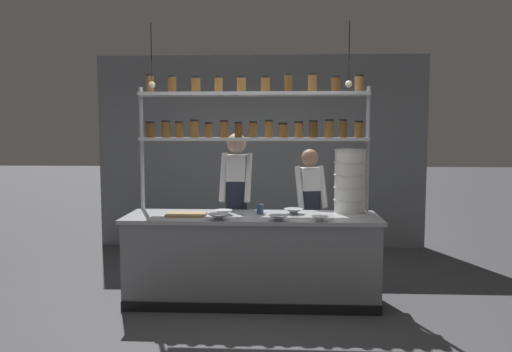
# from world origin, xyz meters

# --- Properties ---
(ground_plane) EXTENTS (40.00, 40.00, 0.00)m
(ground_plane) POSITION_xyz_m (0.00, 0.00, 0.00)
(ground_plane) COLOR #4C4C51
(back_wall) EXTENTS (5.04, 0.12, 2.95)m
(back_wall) POSITION_xyz_m (0.00, 2.58, 1.47)
(back_wall) COLOR gray
(back_wall) RESTS_ON ground_plane
(prep_counter) EXTENTS (2.64, 0.76, 0.92)m
(prep_counter) POSITION_xyz_m (0.00, -0.00, 0.46)
(prep_counter) COLOR gray
(prep_counter) RESTS_ON ground_plane
(spice_shelf_unit) EXTENTS (2.53, 0.28, 2.42)m
(spice_shelf_unit) POSITION_xyz_m (0.01, 0.33, 1.91)
(spice_shelf_unit) COLOR #B7BABF
(spice_shelf_unit) RESTS_ON ground_plane
(chef_left) EXTENTS (0.38, 0.32, 1.77)m
(chef_left) POSITION_xyz_m (-0.21, 0.55, 1.03)
(chef_left) COLOR black
(chef_left) RESTS_ON ground_plane
(chef_center) EXTENTS (0.41, 0.33, 1.59)m
(chef_center) POSITION_xyz_m (0.65, 0.77, 0.90)
(chef_center) COLOR black
(chef_center) RESTS_ON ground_plane
(container_stack) EXTENTS (0.35, 0.35, 0.68)m
(container_stack) POSITION_xyz_m (1.05, 0.27, 1.26)
(container_stack) COLOR white
(container_stack) RESTS_ON prep_counter
(cutting_board) EXTENTS (0.40, 0.26, 0.02)m
(cutting_board) POSITION_xyz_m (-0.68, -0.06, 0.93)
(cutting_board) COLOR #A88456
(cutting_board) RESTS_ON prep_counter
(prep_bowl_near_left) EXTENTS (0.22, 0.22, 0.06)m
(prep_bowl_near_left) POSITION_xyz_m (-0.31, -0.28, 0.95)
(prep_bowl_near_left) COLOR #B2B7BC
(prep_bowl_near_left) RESTS_ON prep_counter
(prep_bowl_center_front) EXTENTS (0.17, 0.17, 0.05)m
(prep_bowl_center_front) POSITION_xyz_m (0.68, -0.30, 0.94)
(prep_bowl_center_front) COLOR white
(prep_bowl_center_front) RESTS_ON prep_counter
(prep_bowl_center_back) EXTENTS (0.20, 0.20, 0.05)m
(prep_bowl_center_back) POSITION_xyz_m (0.28, -0.30, 0.95)
(prep_bowl_center_back) COLOR #B2B7BC
(prep_bowl_center_back) RESTS_ON prep_counter
(prep_bowl_near_right) EXTENTS (0.21, 0.21, 0.06)m
(prep_bowl_near_right) POSITION_xyz_m (0.44, 0.10, 0.95)
(prep_bowl_near_right) COLOR #B2B7BC
(prep_bowl_near_right) RESTS_ON prep_counter
(prep_bowl_far_left) EXTENTS (0.19, 0.19, 0.05)m
(prep_bowl_far_left) POSITION_xyz_m (-0.30, 0.01, 0.95)
(prep_bowl_far_left) COLOR silver
(prep_bowl_far_left) RESTS_ON prep_counter
(serving_cup_front) EXTENTS (0.07, 0.07, 0.11)m
(serving_cup_front) POSITION_xyz_m (0.08, 0.08, 0.97)
(serving_cup_front) COLOR #334C70
(serving_cup_front) RESTS_ON prep_counter
(pendant_light_row) EXTENTS (2.08, 0.07, 0.66)m
(pendant_light_row) POSITION_xyz_m (-0.02, 0.00, 2.30)
(pendant_light_row) COLOR black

